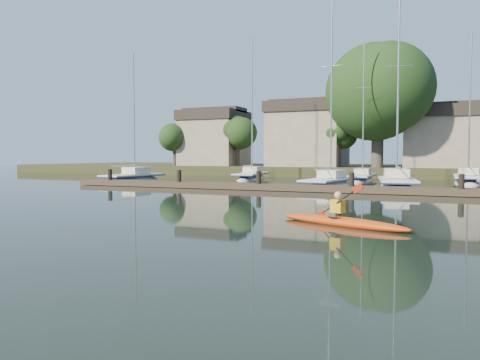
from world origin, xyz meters
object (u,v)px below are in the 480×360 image
at_px(dock, 303,188).
at_px(sailboat_6, 362,183).
at_px(sailboat_0, 133,184).
at_px(sailboat_3, 397,192).
at_px(sailboat_7, 468,186).
at_px(sailboat_5, 251,181).
at_px(sailboat_2, 329,189).
at_px(kayak, 341,220).

height_order(dock, sailboat_6, sailboat_6).
xyz_separation_m(sailboat_0, sailboat_3, (21.46, 0.05, -0.01)).
bearing_deg(sailboat_7, sailboat_5, -177.73).
relative_size(dock, sailboat_5, 2.35).
xyz_separation_m(dock, sailboat_3, (5.23, 4.63, -0.42)).
bearing_deg(sailboat_3, sailboat_2, 174.08).
bearing_deg(dock, sailboat_5, 124.21).
relative_size(kayak, sailboat_3, 0.32).
relative_size(sailboat_2, sailboat_3, 1.03).
bearing_deg(sailboat_6, sailboat_2, -96.61).
relative_size(sailboat_3, sailboat_6, 1.02).
bearing_deg(sailboat_7, sailboat_6, 176.16).
relative_size(dock, sailboat_7, 2.55).
height_order(kayak, dock, kayak).
distance_m(kayak, sailboat_3, 18.34).
xyz_separation_m(sailboat_5, sailboat_6, (10.06, 1.16, 0.02)).
distance_m(sailboat_0, sailboat_3, 21.46).
height_order(dock, sailboat_2, sailboat_2).
xyz_separation_m(sailboat_3, sailboat_6, (-3.61, 8.95, 0.05)).
bearing_deg(sailboat_6, dock, -97.58).
bearing_deg(sailboat_5, sailboat_7, -6.31).
xyz_separation_m(kayak, sailboat_7, (5.01, 26.61, -0.38)).
bearing_deg(sailboat_5, dock, -63.61).
bearing_deg(sailboat_2, sailboat_3, 8.41).
bearing_deg(kayak, sailboat_3, 112.11).
bearing_deg(sailboat_2, dock, -92.44).
xyz_separation_m(sailboat_5, sailboat_7, (18.45, 0.49, -0.02)).
relative_size(dock, sailboat_6, 2.42).
relative_size(kayak, sailboat_2, 0.31).
relative_size(kayak, sailboat_6, 0.33).
distance_m(sailboat_5, sailboat_6, 10.12).
xyz_separation_m(sailboat_3, sailboat_5, (-13.67, 7.78, 0.03)).
distance_m(dock, sailboat_2, 4.53).
height_order(sailboat_3, sailboat_7, sailboat_3).
bearing_deg(sailboat_7, sailboat_2, -137.10).
bearing_deg(sailboat_7, dock, -127.05).
relative_size(dock, sailboat_3, 2.37).
bearing_deg(sailboat_2, sailboat_7, 48.44).
height_order(kayak, sailboat_6, sailboat_6).
bearing_deg(sailboat_5, sailboat_3, -37.48).
height_order(kayak, sailboat_5, sailboat_5).
relative_size(kayak, dock, 0.13).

